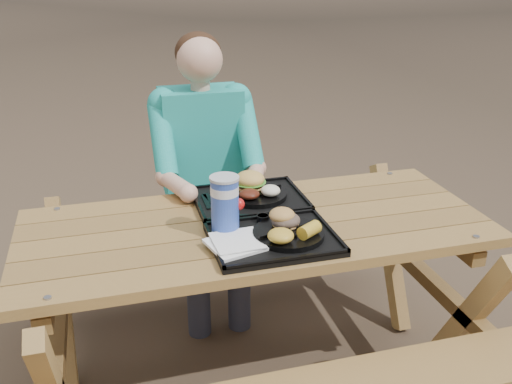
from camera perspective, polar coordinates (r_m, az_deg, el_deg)
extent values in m
plane|color=#999999|center=(2.63, 0.00, -17.93)|extent=(60.00, 60.00, 0.00)
cube|color=black|center=(2.07, 1.74, -4.81)|extent=(0.45, 0.35, 0.02)
cube|color=black|center=(2.38, -0.64, -0.85)|extent=(0.45, 0.35, 0.02)
cylinder|color=black|center=(2.07, 3.25, -4.19)|extent=(0.26, 0.26, 0.02)
cylinder|color=black|center=(2.39, -0.01, -0.24)|extent=(0.26, 0.26, 0.02)
cube|color=white|center=(2.00, -2.10, -5.17)|extent=(0.21, 0.21, 0.02)
cylinder|color=#1638A5|center=(2.07, -3.13, -1.37)|extent=(0.10, 0.10, 0.20)
cylinder|color=black|center=(2.17, 0.70, -2.69)|extent=(0.05, 0.05, 0.03)
cylinder|color=yellow|center=(2.17, 2.48, -2.62)|extent=(0.05, 0.05, 0.03)
ellipsoid|color=gold|center=(1.98, 2.49, -4.39)|extent=(0.09, 0.09, 0.05)
cube|color=black|center=(2.36, -4.54, -0.83)|extent=(0.05, 0.15, 0.01)
ellipsoid|color=#541E10|center=(2.32, -0.68, -0.21)|extent=(0.09, 0.09, 0.04)
ellipsoid|color=white|center=(2.35, 1.46, 0.14)|extent=(0.08, 0.08, 0.04)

